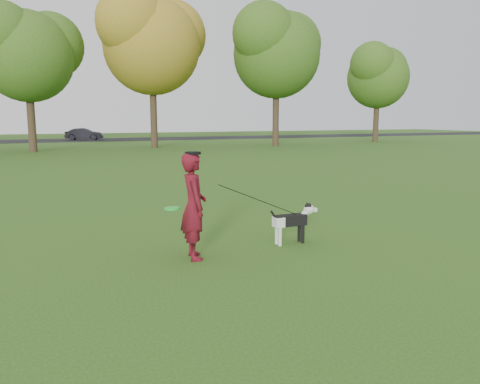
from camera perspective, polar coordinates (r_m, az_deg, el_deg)
name	(u,v)px	position (r m, az deg, el deg)	size (l,w,h in m)	color
ground	(261,245)	(8.12, 2.54, -6.47)	(120.00, 120.00, 0.00)	#285116
road	(82,140)	(47.24, -18.70, 6.01)	(120.00, 7.00, 0.02)	black
man	(194,206)	(7.23, -5.67, -1.72)	(0.60, 0.40, 1.66)	#510B15
dog	(294,219)	(8.18, 6.56, -3.28)	(0.93, 0.19, 0.71)	black
car_mid	(84,134)	(47.24, -18.47, 6.72)	(1.18, 3.39, 1.12)	black
man_held_items	(261,201)	(7.70, 2.56, -1.09)	(2.48, 0.40, 1.19)	#1BDA37
tree_row	(69,35)	(33.60, -20.10, 17.53)	(51.74, 8.86, 12.01)	#38281C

